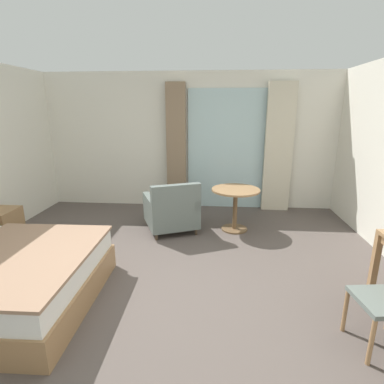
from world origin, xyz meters
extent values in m
cube|color=#564C47|center=(0.00, 0.00, -0.05)|extent=(6.19, 6.62, 0.10)
cube|color=white|center=(0.00, 3.05, 1.29)|extent=(5.79, 0.12, 2.57)
cube|color=silver|center=(0.72, 2.97, 1.13)|extent=(1.47, 0.02, 2.26)
cube|color=#897056|center=(-0.24, 2.87, 1.18)|extent=(0.36, 0.10, 2.37)
cube|color=beige|center=(1.67, 2.87, 1.18)|extent=(0.51, 0.10, 2.37)
cube|color=#99755B|center=(-1.35, -0.37, 0.52)|extent=(1.35, 1.64, 0.03)
cube|color=#9E754C|center=(-2.54, 0.97, 0.25)|extent=(0.41, 0.47, 0.51)
cube|color=#9E754C|center=(2.14, 0.02, 0.36)|extent=(0.06, 0.06, 0.72)
cylinder|color=#9E754C|center=(1.67, -0.50, 0.20)|extent=(0.04, 0.04, 0.40)
cylinder|color=#9E754C|center=(1.72, -0.87, 0.20)|extent=(0.04, 0.04, 0.40)
cube|color=slate|center=(-0.19, 1.70, 0.25)|extent=(1.00, 1.02, 0.30)
cube|color=slate|center=(-0.05, 1.39, 0.61)|extent=(0.74, 0.41, 0.43)
cube|color=slate|center=(0.11, 1.82, 0.48)|extent=(0.40, 0.77, 0.16)
cube|color=slate|center=(-0.48, 1.57, 0.48)|extent=(0.40, 0.77, 0.16)
cylinder|color=#4C3D2D|center=(-0.03, 2.13, 0.05)|extent=(0.04, 0.04, 0.10)
cylinder|color=#4C3D2D|center=(-0.61, 1.88, 0.05)|extent=(0.04, 0.04, 0.10)
cylinder|color=#4C3D2D|center=(0.24, 1.51, 0.05)|extent=(0.04, 0.04, 0.10)
cylinder|color=#4C3D2D|center=(-0.34, 1.26, 0.05)|extent=(0.04, 0.04, 0.10)
cylinder|color=#9E754C|center=(0.84, 1.76, 0.67)|extent=(0.76, 0.76, 0.03)
cylinder|color=brown|center=(0.84, 1.76, 0.33)|extent=(0.07, 0.07, 0.65)
cylinder|color=brown|center=(0.84, 1.76, 0.01)|extent=(0.42, 0.42, 0.02)
camera|label=1|loc=(0.53, -2.86, 1.90)|focal=28.29mm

